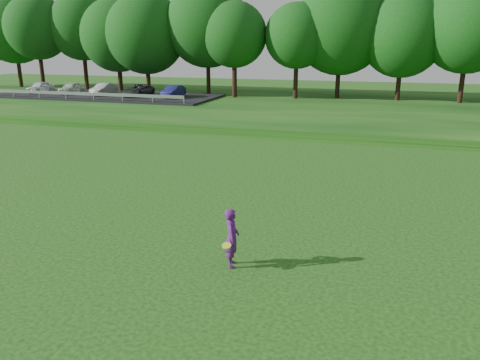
% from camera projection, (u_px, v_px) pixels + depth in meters
% --- Properties ---
extents(ground, '(140.00, 140.00, 0.00)m').
position_uv_depth(ground, '(197.00, 279.00, 12.41)').
color(ground, '#0C400E').
rests_on(ground, ground).
extents(berm, '(130.00, 30.00, 0.60)m').
position_uv_depth(berm, '(335.00, 107.00, 43.50)').
color(berm, '#0C400E').
rests_on(berm, ground).
extents(walking_path, '(130.00, 1.60, 0.04)m').
position_uv_depth(walking_path, '(312.00, 138.00, 30.74)').
color(walking_path, gray).
rests_on(walking_path, ground).
extents(treeline, '(104.00, 7.00, 15.00)m').
position_uv_depth(treeline, '(345.00, 21.00, 44.98)').
color(treeline, '#104812').
rests_on(treeline, berm).
extents(parking_lot, '(24.00, 9.00, 1.38)m').
position_uv_depth(parking_lot, '(104.00, 93.00, 48.95)').
color(parking_lot, black).
rests_on(parking_lot, berm).
extents(woman, '(0.56, 0.83, 1.68)m').
position_uv_depth(woman, '(232.00, 238.00, 12.91)').
color(woman, '#58186E').
rests_on(woman, ground).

